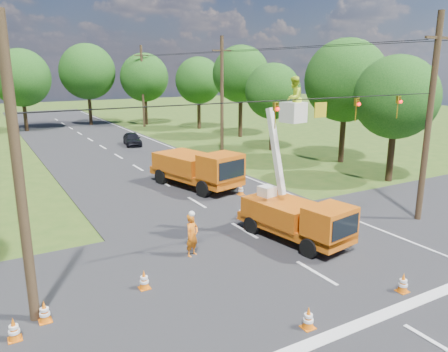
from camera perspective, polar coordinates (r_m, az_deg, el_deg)
ground at (r=33.74m, az=-11.18°, el=1.00°), size 140.00×140.00×0.00m
road_main at (r=33.74m, az=-11.18°, el=1.00°), size 12.00×100.00×0.06m
road_cross at (r=18.43m, az=7.76°, el=-10.13°), size 56.00×10.00×0.07m
stop_bar at (r=15.15m, az=20.35°, el=-16.68°), size 9.00×0.45×0.02m
edge_line at (r=35.86m, az=-2.71°, el=2.04°), size 0.12×90.00×0.02m
bucket_truck at (r=19.36m, az=9.46°, el=-3.99°), size 2.83×5.60×7.14m
second_truck at (r=27.60m, az=-3.43°, el=1.04°), size 3.97×6.93×2.45m
ground_worker at (r=17.84m, az=-4.19°, el=-7.75°), size 0.77×0.67×1.79m
distant_car at (r=43.56m, az=-11.90°, el=4.77°), size 2.12×3.92×1.27m
traffic_cone_0 at (r=13.71m, az=10.95°, el=-17.75°), size 0.38×0.38×0.71m
traffic_cone_1 at (r=16.51m, az=22.35°, el=-12.79°), size 0.38×0.38×0.71m
traffic_cone_2 at (r=22.09m, az=2.30°, el=-4.82°), size 0.38×0.38×0.71m
traffic_cone_3 at (r=26.16m, az=2.22°, el=-1.77°), size 0.38×0.38×0.71m
traffic_cone_4 at (r=15.77m, az=-10.39°, el=-13.19°), size 0.38×0.38×0.71m
traffic_cone_5 at (r=14.79m, az=-22.40°, el=-16.08°), size 0.38×0.38×0.71m
traffic_cone_6 at (r=14.29m, az=-25.76°, el=-17.60°), size 0.38×0.38×0.71m
traffic_cone_7 at (r=30.76m, az=-2.75°, el=0.67°), size 0.38×0.38×0.71m
pole_right_near at (r=23.19m, az=25.22°, el=6.81°), size 1.80×0.30×10.00m
pole_right_mid at (r=38.28m, az=-0.27°, el=10.55°), size 1.80×0.30×10.00m
pole_right_far at (r=56.50m, az=-10.58°, el=11.50°), size 1.80×0.30×10.00m
pole_left at (r=13.56m, az=-25.23°, el=-0.19°), size 0.30×0.30×9.00m
signal_span at (r=18.34m, az=13.97°, el=8.55°), size 18.00×0.29×1.07m
tree_right_a at (r=30.73m, az=21.58°, el=9.52°), size 5.40×5.40×8.28m
tree_right_b at (r=35.80m, az=15.65°, el=11.91°), size 6.40×6.40×9.65m
tree_right_c at (r=39.99m, az=6.42°, el=10.91°), size 5.00×5.00×7.83m
tree_right_d at (r=47.45m, az=2.21°, el=13.14°), size 6.00×6.00×9.70m
tree_right_e at (r=53.96m, az=-3.35°, el=12.34°), size 5.60×5.60×8.63m
tree_far_a at (r=56.46m, az=-24.98°, el=11.54°), size 6.60×6.60×9.50m
tree_far_b at (r=59.71m, az=-17.42°, el=12.87°), size 7.00×7.00×10.32m
tree_far_c at (r=58.69m, az=-10.36°, el=12.53°), size 6.20×6.20×9.18m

